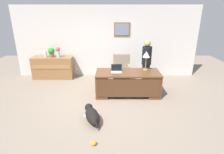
{
  "coord_description": "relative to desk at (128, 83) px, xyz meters",
  "views": [
    {
      "loc": [
        0.23,
        -4.45,
        2.5
      ],
      "look_at": [
        0.21,
        0.3,
        0.75
      ],
      "focal_mm": 29.05,
      "sensor_mm": 36.0,
      "label": 1
    }
  ],
  "objects": [
    {
      "name": "ground_plane",
      "position": [
        -0.71,
        -0.72,
        -0.41
      ],
      "size": [
        12.0,
        12.0,
        0.0
      ],
      "primitive_type": "plane",
      "color": "gray"
    },
    {
      "name": "back_wall",
      "position": [
        -0.71,
        1.88,
        0.94
      ],
      "size": [
        7.0,
        0.16,
        2.7
      ],
      "color": "silver",
      "rests_on": "ground_plane"
    },
    {
      "name": "desk",
      "position": [
        0.0,
        0.0,
        0.0
      ],
      "size": [
        1.94,
        0.84,
        0.75
      ],
      "color": "brown",
      "rests_on": "ground_plane"
    },
    {
      "name": "credenza",
      "position": [
        -2.76,
        1.53,
        0.01
      ],
      "size": [
        1.53,
        0.5,
        0.84
      ],
      "color": "olive",
      "rests_on": "ground_plane"
    },
    {
      "name": "armchair",
      "position": [
        -0.14,
        1.01,
        0.06
      ],
      "size": [
        0.6,
        0.59,
        1.03
      ],
      "color": "gray",
      "rests_on": "ground_plane"
    },
    {
      "name": "person_standing",
      "position": [
        0.69,
        0.83,
        0.4
      ],
      "size": [
        0.32,
        0.32,
        1.58
      ],
      "color": "#262323",
      "rests_on": "ground_plane"
    },
    {
      "name": "dog_lying",
      "position": [
        -0.96,
        -1.43,
        -0.26
      ],
      "size": [
        0.53,
        0.84,
        0.3
      ],
      "color": "black",
      "rests_on": "ground_plane"
    },
    {
      "name": "laptop",
      "position": [
        -0.35,
        0.04,
        0.39
      ],
      "size": [
        0.32,
        0.22,
        0.22
      ],
      "color": "#B2B5BA",
      "rests_on": "desk"
    },
    {
      "name": "desk_lamp",
      "position": [
        0.56,
        0.23,
        0.8
      ],
      "size": [
        0.22,
        0.22,
        0.59
      ],
      "color": "#9E8447",
      "rests_on": "desk"
    },
    {
      "name": "vase_with_flowers",
      "position": [
        -2.52,
        1.53,
        0.65
      ],
      "size": [
        0.17,
        0.17,
        0.39
      ],
      "color": "#AFC4D4",
      "rests_on": "credenza"
    },
    {
      "name": "vase_empty",
      "position": [
        -3.0,
        1.53,
        0.55
      ],
      "size": [
        0.1,
        0.1,
        0.24
      ],
      "primitive_type": "cylinder",
      "color": "silver",
      "rests_on": "credenza"
    },
    {
      "name": "potted_plant",
      "position": [
        -2.76,
        1.53,
        0.63
      ],
      "size": [
        0.24,
        0.24,
        0.36
      ],
      "color": "brown",
      "rests_on": "credenza"
    },
    {
      "name": "dog_toy_ball",
      "position": [
        -0.84,
        -2.28,
        -0.36
      ],
      "size": [
        0.1,
        0.1,
        0.1
      ],
      "primitive_type": "sphere",
      "color": "orange",
      "rests_on": "ground_plane"
    },
    {
      "name": "dog_toy_bone",
      "position": [
        -1.15,
        -1.26,
        -0.39
      ],
      "size": [
        0.13,
        0.16,
        0.05
      ],
      "primitive_type": "ellipsoid",
      "rotation": [
        0.0,
        0.0,
        2.17
      ],
      "color": "beige",
      "rests_on": "ground_plane"
    }
  ]
}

